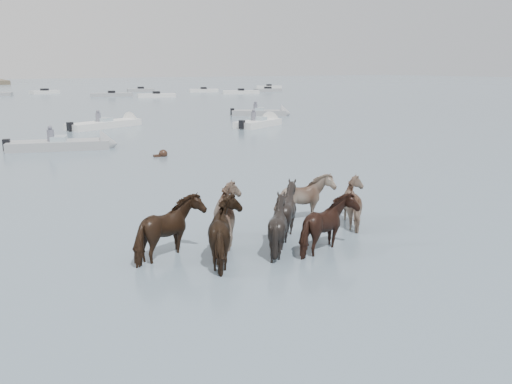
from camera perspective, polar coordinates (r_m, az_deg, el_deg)
ground at (r=11.91m, az=8.54°, el=-8.31°), size 400.00×400.00×0.00m
pony_herd at (r=13.37m, az=1.80°, el=-2.98°), size 7.35×3.59×1.62m
swimming_pony at (r=26.77m, az=-10.13°, el=4.04°), size 0.72×0.44×0.44m
motorboat_b at (r=30.42m, az=-19.08°, el=4.87°), size 5.92×3.18×1.92m
motorboat_c at (r=40.92m, az=-15.25°, el=7.16°), size 6.38×3.95×1.92m
motorboat_d at (r=40.24m, az=0.78°, el=7.54°), size 5.02×3.56×1.92m
motorboat_e at (r=48.65m, az=1.26°, el=8.56°), size 5.39×4.24×1.92m
distant_flotilla at (r=83.21m, az=-25.97°, el=9.30°), size 105.17×26.82×0.93m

